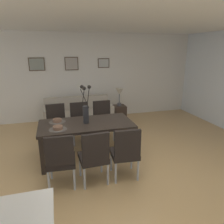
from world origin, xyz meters
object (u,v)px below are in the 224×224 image
object	(u,v)px
dining_chair_mid_left	(126,151)
framed_picture_center	(72,64)
bowl_near_right	(57,120)
framed_picture_right	(104,63)
dining_chair_far_left	(94,155)
dining_chair_near_right	(56,123)
framed_picture_left	(37,64)
dining_chair_near_left	(61,158)
dining_table	(86,127)
bowl_near_left	(58,127)
sofa	(79,116)
table_lamp	(119,93)
dining_chair_far_right	(80,120)
dining_chair_mid_right	(103,118)
centerpiece_vase	(86,109)
side_table	(119,114)

from	to	relation	value
dining_chair_mid_left	framed_picture_center	size ratio (longest dim) A/B	2.34
bowl_near_right	framed_picture_center	world-z (taller)	framed_picture_center
framed_picture_right	dining_chair_far_left	bearing A→B (deg)	-106.06
dining_chair_near_right	bowl_near_right	size ratio (longest dim) A/B	5.41
framed_picture_left	framed_picture_center	distance (m)	0.97
dining_chair_near_left	framed_picture_left	bearing A→B (deg)	97.27
dining_table	dining_chair_near_right	xyz separation A→B (m)	(-0.56, 0.85, -0.15)
bowl_near_left	sofa	bearing A→B (deg)	73.96
table_lamp	dining_chair_near_right	bearing A→B (deg)	-151.39
dining_table	dining_chair_mid_left	size ratio (longest dim) A/B	1.96
bowl_near_left	table_lamp	size ratio (longest dim) A/B	0.33
dining_chair_near_right	dining_chair_far_right	world-z (taller)	same
dining_chair_mid_left	framed_picture_center	bearing A→B (deg)	98.32
dining_table	dining_chair_mid_right	size ratio (longest dim) A/B	1.96
dining_table	table_lamp	bearing A→B (deg)	55.54
dining_chair_near_left	dining_chair_far_right	xyz separation A→B (m)	(0.52, 1.70, 0.00)
dining_chair_far_right	dining_chair_mid_right	world-z (taller)	same
dining_chair_far_left	bowl_near_right	world-z (taller)	dining_chair_far_left
dining_chair_mid_left	framed_picture_center	distance (m)	3.69
dining_chair_mid_right	framed_picture_right	xyz separation A→B (m)	(0.43, 1.69, 1.20)
sofa	table_lamp	bearing A→B (deg)	-2.01
dining_chair_far_right	dining_table	bearing A→B (deg)	-88.76
dining_table	framed_picture_left	distance (m)	2.93
dining_chair_near_right	dining_chair_mid_left	distance (m)	2.04
dining_table	bowl_near_right	size ratio (longest dim) A/B	10.59
dining_chair_far_right	bowl_near_left	bearing A→B (deg)	-116.37
centerpiece_vase	framed_picture_center	distance (m)	2.65
dining_chair_near_left	framed_picture_center	xyz separation A→B (m)	(0.54, 3.41, 1.20)
dining_chair_far_left	bowl_near_right	bearing A→B (deg)	115.50
side_table	table_lamp	size ratio (longest dim) A/B	1.02
dining_chair_near_left	bowl_near_left	world-z (taller)	dining_chair_near_left
dining_table	side_table	distance (m)	2.27
sofa	dining_chair_near_right	bearing A→B (deg)	-120.92
dining_table	table_lamp	distance (m)	2.25
framed_picture_left	framed_picture_center	world-z (taller)	framed_picture_center
centerpiece_vase	sofa	size ratio (longest dim) A/B	0.40
side_table	dining_chair_far_left	bearing A→B (deg)	-115.18
dining_chair_far_right	dining_chair_mid_right	xyz separation A→B (m)	(0.56, 0.02, 0.00)
dining_chair_mid_right	side_table	distance (m)	1.24
framed_picture_right	dining_chair_mid_right	bearing A→B (deg)	-104.41
dining_chair_near_right	framed_picture_right	xyz separation A→B (m)	(1.53, 1.71, 1.20)
dining_chair_near_left	framed_picture_center	size ratio (longest dim) A/B	2.34
dining_chair_mid_left	side_table	world-z (taller)	dining_chair_mid_left
dining_chair_near_right	table_lamp	world-z (taller)	table_lamp
bowl_near_left	side_table	size ratio (longest dim) A/B	0.33
dining_chair_near_right	dining_chair_mid_right	size ratio (longest dim) A/B	1.00
framed_picture_center	centerpiece_vase	bearing A→B (deg)	-89.98
sofa	table_lamp	world-z (taller)	table_lamp
dining_table	bowl_near_left	distance (m)	0.59
dining_chair_near_left	framed_picture_right	size ratio (longest dim) A/B	2.55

